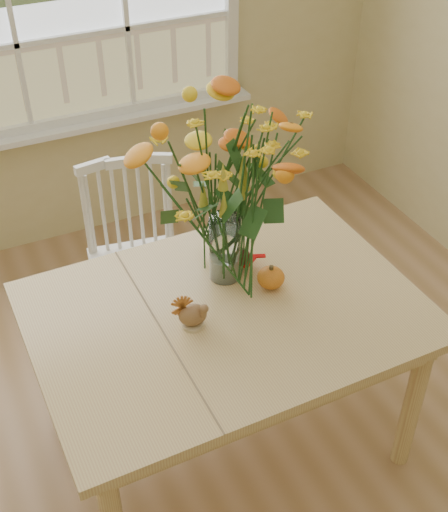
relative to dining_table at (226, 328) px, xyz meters
name	(u,v)px	position (x,y,z in m)	size (l,w,h in m)	color
wall_back	(7,0)	(-0.31, 1.71, 0.72)	(4.00, 0.02, 2.70)	#D2C386
dining_table	(226,328)	(0.00, 0.00, 0.00)	(1.36, 0.98, 0.72)	tan
windsor_chair	(134,247)	(-0.09, 0.77, -0.13)	(0.47, 0.45, 0.88)	white
flower_vase	(225,188)	(0.07, 0.17, 0.48)	(0.54, 0.54, 0.64)	white
pumpkin	(271,278)	(0.20, 0.04, 0.13)	(0.10, 0.10, 0.08)	#BF6C16
turkey_figurine	(193,315)	(-0.14, -0.03, 0.14)	(0.11, 0.09, 0.12)	#CCB78C
dark_gourd	(241,258)	(0.15, 0.20, 0.13)	(0.12, 0.08, 0.07)	#38160F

